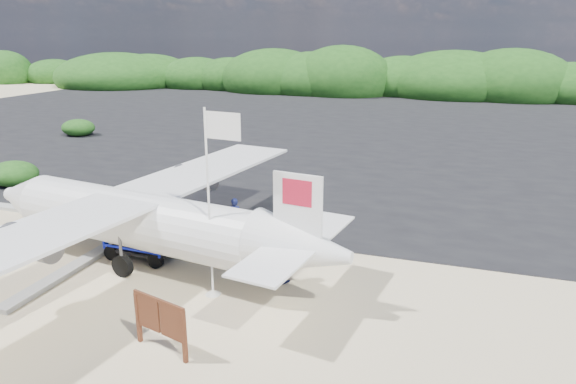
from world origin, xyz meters
name	(u,v)px	position (x,y,z in m)	size (l,w,h in m)	color
ground	(183,305)	(0.00, 0.00, 0.00)	(160.00, 160.00, 0.00)	beige
asphalt_apron	(367,128)	(0.00, 30.00, 0.00)	(90.00, 50.00, 0.04)	#B2B2B2
vegetation_band	(401,95)	(0.00, 55.00, 0.00)	(124.00, 8.00, 4.40)	#B2B2B2
baggage_cart	(143,258)	(-2.88, 2.38, 0.00)	(2.44, 1.39, 1.22)	#0E1BD6
flagpole	(213,294)	(0.52, 0.82, 0.00)	(1.09, 0.46, 5.46)	white
signboard	(163,351)	(0.62, -2.12, 0.00)	(1.75, 0.17, 1.45)	#582D19
crew_a	(235,217)	(-0.74, 5.30, 0.73)	(0.54, 0.35, 1.47)	#141A4C
crew_b	(277,252)	(2.01, 2.29, 0.92)	(0.89, 0.69, 1.83)	#141A4C
aircraft_large	(530,176)	(10.91, 18.05, 0.00)	(16.20, 16.20, 4.86)	#B2B2B2
aircraft_small	(305,113)	(-7.16, 36.53, 0.00)	(7.22, 7.22, 2.60)	#B2B2B2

